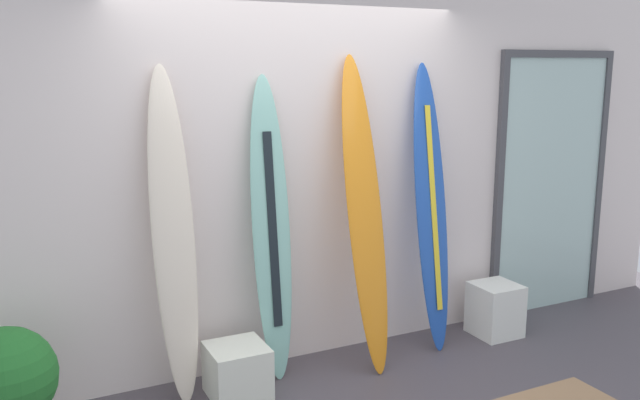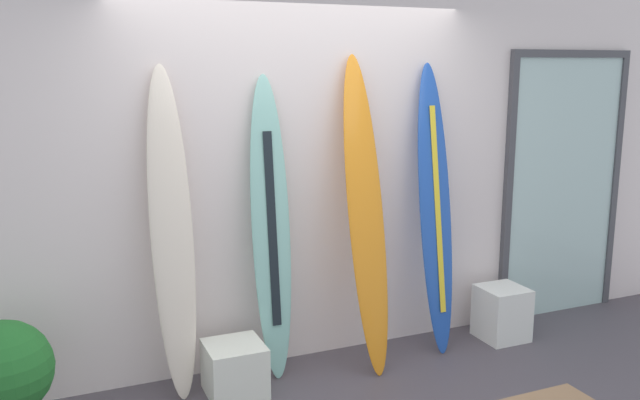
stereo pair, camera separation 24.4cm
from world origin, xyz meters
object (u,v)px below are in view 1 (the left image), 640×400
at_px(display_block_center, 495,309).
at_px(potted_plant, 6,384).
at_px(surfboard_seafoam, 271,232).
at_px(surfboard_sunset, 365,214).
at_px(display_block_left, 237,371).
at_px(surfboard_cobalt, 431,210).
at_px(surfboard_ivory, 173,237).
at_px(glass_door, 551,179).

bearing_deg(display_block_center, potted_plant, -177.05).
bearing_deg(surfboard_seafoam, display_block_center, -4.77).
bearing_deg(surfboard_seafoam, surfboard_sunset, -10.90).
bearing_deg(display_block_left, potted_plant, -174.37).
relative_size(surfboard_seafoam, surfboard_cobalt, 0.96).
relative_size(display_block_center, potted_plant, 0.55).
bearing_deg(display_block_center, surfboard_sunset, 178.63).
bearing_deg(surfboard_sunset, surfboard_cobalt, 6.31).
xyz_separation_m(display_block_center, potted_plant, (-3.50, -0.18, 0.23)).
distance_m(surfboard_seafoam, surfboard_sunset, 0.66).
xyz_separation_m(surfboard_sunset, display_block_center, (1.18, -0.03, -0.88)).
distance_m(surfboard_seafoam, display_block_center, 2.00).
bearing_deg(surfboard_cobalt, surfboard_ivory, 178.95).
bearing_deg(surfboard_ivory, surfboard_sunset, -4.46).
distance_m(display_block_left, display_block_center, 2.16).
bearing_deg(display_block_left, surfboard_sunset, 4.50).
distance_m(surfboard_seafoam, display_block_left, 0.92).
bearing_deg(display_block_left, surfboard_cobalt, 5.19).
distance_m(display_block_left, potted_plant, 1.37).
bearing_deg(surfboard_ivory, surfboard_cobalt, -1.05).
bearing_deg(glass_door, surfboard_cobalt, -171.61).
height_order(surfboard_ivory, display_block_center, surfboard_ivory).
height_order(surfboard_seafoam, surfboard_cobalt, surfboard_cobalt).
height_order(surfboard_sunset, display_block_left, surfboard_sunset).
relative_size(surfboard_sunset, surfboard_cobalt, 1.03).
bearing_deg(surfboard_ivory, display_block_center, -3.00).
bearing_deg(surfboard_ivory, surfboard_seafoam, 1.92).
bearing_deg(surfboard_ivory, potted_plant, -162.81).
relative_size(surfboard_ivory, glass_door, 0.95).
distance_m(surfboard_cobalt, glass_door, 1.40).
bearing_deg(surfboard_sunset, potted_plant, -174.85).
xyz_separation_m(surfboard_sunset, display_block_left, (-0.98, -0.08, -0.92)).
xyz_separation_m(surfboard_ivory, surfboard_cobalt, (1.91, -0.04, -0.01)).
xyz_separation_m(surfboard_seafoam, surfboard_sunset, (0.65, -0.12, 0.08)).
bearing_deg(surfboard_ivory, display_block_left, -28.37).
distance_m(surfboard_seafoam, surfboard_cobalt, 1.25).
height_order(surfboard_ivory, glass_door, glass_door).
distance_m(display_block_left, glass_door, 3.14).
bearing_deg(surfboard_cobalt, glass_door, 8.39).
distance_m(surfboard_sunset, display_block_center, 1.48).
bearing_deg(display_block_center, surfboard_seafoam, 175.23).
relative_size(surfboard_seafoam, potted_plant, 2.75).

